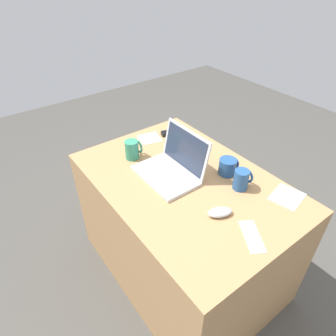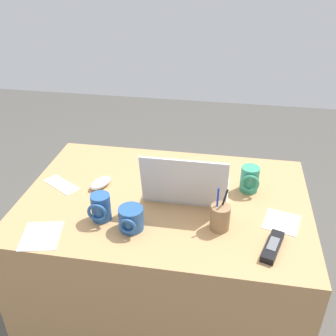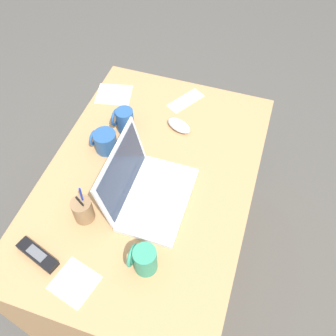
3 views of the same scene
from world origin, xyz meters
name	(u,v)px [view 3 (image 3 of 3)]	position (x,y,z in m)	size (l,w,h in m)	color
ground_plane	(154,255)	(0.00, 0.00, 0.00)	(6.00, 6.00, 0.00)	#4C4944
desk	(152,223)	(0.00, 0.00, 0.36)	(1.15, 0.78, 0.72)	tan
laptop	(147,190)	(-0.08, -0.03, 0.77)	(0.34, 0.26, 0.23)	silver
computer_mouse	(179,126)	(0.28, -0.04, 0.74)	(0.06, 0.11, 0.03)	silver
coffee_mug_white	(105,141)	(0.09, 0.21, 0.77)	(0.09, 0.10, 0.09)	#26518C
coffee_mug_tall	(124,120)	(0.21, 0.18, 0.78)	(0.07, 0.08, 0.10)	#26518C
coffee_mug_spare	(144,259)	(-0.33, -0.11, 0.78)	(0.08, 0.09, 0.11)	#338C6B
cordless_phone	(37,255)	(-0.41, 0.24, 0.74)	(0.09, 0.16, 0.03)	black
pen_holder	(83,210)	(-0.23, 0.16, 0.77)	(0.07, 0.07, 0.17)	olive
paper_note_near_laptop	(186,101)	(0.45, -0.02, 0.73)	(0.17, 0.06, 0.00)	white
paper_note_left	(75,283)	(-0.45, 0.08, 0.73)	(0.12, 0.13, 0.00)	white
paper_note_right	(114,94)	(0.39, 0.31, 0.73)	(0.13, 0.15, 0.00)	white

